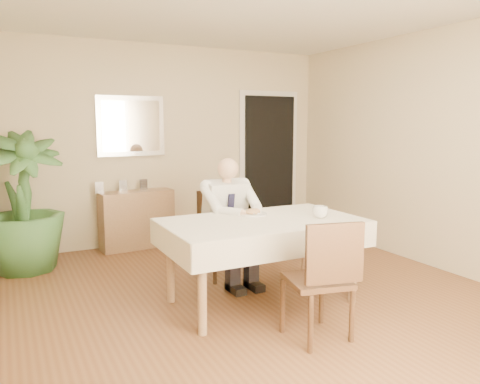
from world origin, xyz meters
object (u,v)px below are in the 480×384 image
seated_man (232,215)px  potted_palm (22,202)px  dining_table (262,229)px  coffee_mug (320,212)px  chair_far (220,228)px  sideboard (137,219)px  chair_near (324,274)px

seated_man → potted_palm: bearing=143.4°
dining_table → coffee_mug: bearing=-18.3°
seated_man → coffee_mug: seated_man is taller
chair_far → sideboard: chair_far is taller
sideboard → potted_palm: potted_palm is taller
chair_far → coffee_mug: 1.20m
seated_man → dining_table: bearing=-90.0°
sideboard → potted_palm: (-1.32, -0.39, 0.39)m
seated_man → coffee_mug: 0.92m
dining_table → potted_palm: 2.68m
seated_man → coffee_mug: size_ratio=9.33×
potted_palm → coffee_mug: bearing=-42.2°
seated_man → sideboard: seated_man is taller
chair_far → potted_palm: (-1.83, 1.07, 0.26)m
chair_near → coffee_mug: chair_near is taller
dining_table → chair_near: 0.88m
chair_far → seated_man: size_ratio=0.72×
chair_far → sideboard: (-0.51, 1.46, -0.13)m
seated_man → potted_palm: 2.28m
chair_far → coffee_mug: bearing=-63.7°
dining_table → seated_man: seated_man is taller
dining_table → seated_man: size_ratio=1.38×
chair_far → coffee_mug: chair_far is taller
chair_far → coffee_mug: (0.50, -1.05, 0.31)m
chair_far → potted_palm: potted_palm is taller
chair_far → dining_table: bearing=-89.3°
dining_table → potted_palm: (-1.83, 1.95, 0.09)m
dining_table → chair_far: 0.90m
chair_near → seated_man: size_ratio=0.73×
chair_near → seated_man: seated_man is taller
dining_table → potted_palm: bearing=133.0°
dining_table → coffee_mug: size_ratio=12.87×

